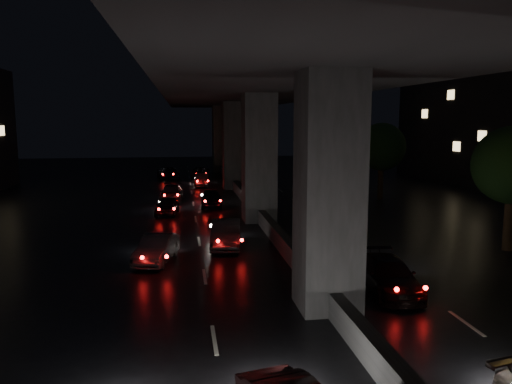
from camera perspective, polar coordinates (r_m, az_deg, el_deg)
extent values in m
plane|color=black|center=(27.12, 2.00, -5.37)|extent=(120.00, 120.00, 0.00)
cube|color=#2E2E30|center=(16.80, 8.32, -0.07)|extent=(2.00, 2.00, 8.00)
cube|color=#2E2E30|center=(31.37, 0.36, 3.91)|extent=(2.00, 2.00, 8.00)
cube|color=#2E2E30|center=(46.22, -2.54, 5.33)|extent=(2.00, 2.00, 8.00)
cube|color=#2E2E30|center=(61.14, -4.03, 6.06)|extent=(2.00, 2.00, 8.00)
cube|color=black|center=(31.36, 0.37, 12.59)|extent=(12.00, 80.00, 1.50)
cube|color=#2E2E30|center=(31.11, -10.61, 14.80)|extent=(0.40, 80.00, 1.00)
cube|color=#2E2E30|center=(32.87, 10.74, 14.44)|extent=(0.40, 80.00, 1.00)
cube|color=#2E2E30|center=(31.85, 0.35, -2.52)|extent=(0.45, 70.00, 0.85)
cube|color=black|center=(55.88, 26.51, 8.59)|extent=(12.00, 22.00, 15.00)
cylinder|color=black|center=(27.50, 26.88, -3.11)|extent=(0.44, 0.44, 2.80)
cylinder|color=black|center=(41.39, 14.03, 1.12)|extent=(0.44, 0.44, 2.80)
sphere|color=black|center=(41.14, 14.17, 5.03)|extent=(3.80, 3.80, 3.80)
cylinder|color=black|center=(56.40, 7.80, 3.16)|extent=(0.44, 0.44, 2.80)
sphere|color=black|center=(56.22, 7.86, 6.03)|extent=(3.80, 3.80, 3.80)
cylinder|color=#2D2D33|center=(46.88, 11.92, 5.82)|extent=(0.18, 0.18, 9.00)
cube|color=#2D2D33|center=(46.54, 10.79, 11.25)|extent=(2.40, 0.10, 0.10)
sphere|color=yellow|center=(46.18, 9.47, 11.06)|extent=(0.44, 0.44, 0.44)
imported|color=black|center=(19.60, 14.91, -9.18)|extent=(2.20, 4.45, 1.24)
imported|color=black|center=(23.17, -11.31, -6.39)|extent=(2.11, 3.86, 1.21)
imported|color=black|center=(25.39, -3.44, -4.77)|extent=(1.91, 4.22, 1.34)
imported|color=black|center=(34.31, -10.11, -1.60)|extent=(1.79, 3.53, 1.15)
imported|color=black|center=(40.08, -9.64, -0.13)|extent=(1.89, 4.21, 1.20)
imported|color=black|center=(36.79, -5.15, -0.75)|extent=(1.66, 3.78, 1.27)
imported|color=#3F3936|center=(48.33, -6.21, 1.38)|extent=(1.56, 3.72, 1.20)
imported|color=black|center=(54.40, -6.36, 2.17)|extent=(2.31, 4.53, 1.22)
imported|color=black|center=(54.31, -9.98, 2.11)|extent=(2.63, 4.83, 1.28)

